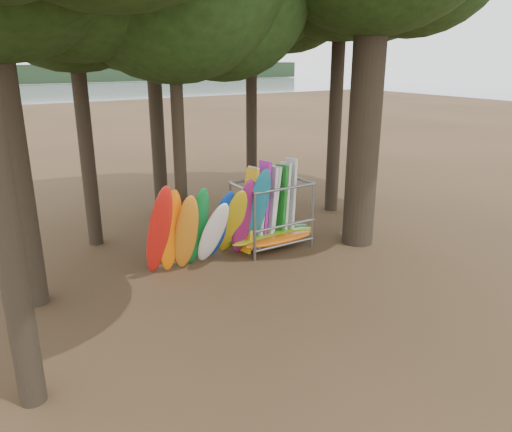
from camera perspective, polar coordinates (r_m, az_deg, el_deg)
ground at (r=14.37m, az=1.41°, el=-7.24°), size 120.00×120.00×0.00m
lake at (r=71.46m, az=-26.65°, el=11.23°), size 160.00×160.00×0.00m
kayak_row at (r=14.84m, az=-5.16°, el=-1.03°), size 4.00×2.08×3.07m
storage_rack at (r=16.42m, az=1.75°, el=-0.07°), size 3.22×1.63×2.88m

